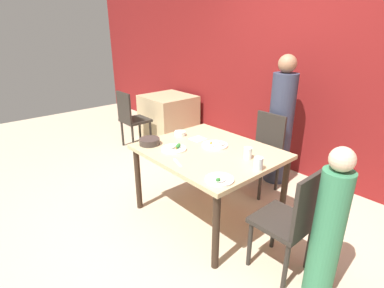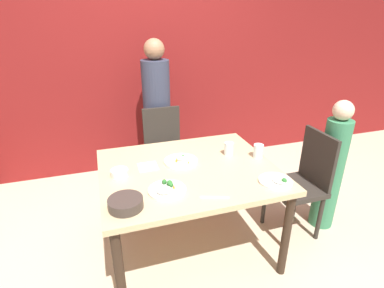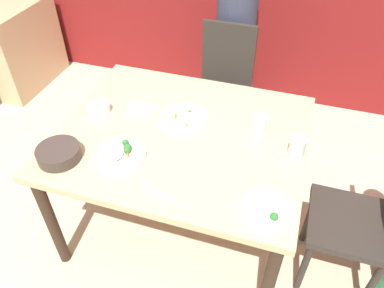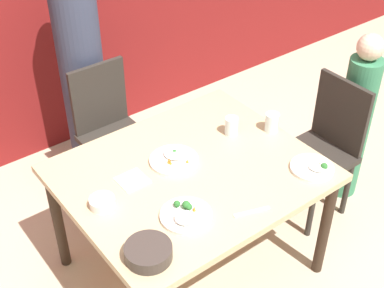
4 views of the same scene
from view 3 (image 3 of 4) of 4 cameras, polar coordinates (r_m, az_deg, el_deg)
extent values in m
plane|color=beige|center=(2.46, -1.27, -11.49)|extent=(10.00, 10.00, 0.00)
cube|color=tan|center=(1.94, -1.58, 1.28)|extent=(1.27, 1.06, 0.04)
cylinder|color=#332319|center=(2.15, -20.62, -11.06)|extent=(0.06, 0.06, 0.69)
cylinder|color=#332319|center=(1.87, 11.58, -20.20)|extent=(0.06, 0.06, 0.69)
cylinder|color=#332319|center=(2.70, -9.83, 3.88)|extent=(0.06, 0.06, 0.69)
cylinder|color=#332319|center=(2.47, 14.94, -1.14)|extent=(0.06, 0.06, 0.69)
cube|color=#2D2823|center=(2.72, 4.31, 7.23)|extent=(0.40, 0.40, 0.04)
cube|color=#2D2823|center=(2.75, 5.57, 13.55)|extent=(0.38, 0.03, 0.45)
cylinder|color=#2D2823|center=(2.76, -0.09, 2.05)|extent=(0.04, 0.04, 0.42)
cylinder|color=#2D2823|center=(2.71, 6.58, 0.69)|extent=(0.04, 0.04, 0.42)
cylinder|color=#2D2823|center=(3.01, 1.83, 5.86)|extent=(0.04, 0.04, 0.42)
cylinder|color=#2D2823|center=(2.96, 7.99, 4.67)|extent=(0.04, 0.04, 0.42)
cube|color=#2D2823|center=(2.06, 22.88, -11.06)|extent=(0.40, 0.40, 0.04)
cylinder|color=#2D2823|center=(2.31, 17.37, -10.69)|extent=(0.04, 0.04, 0.42)
cylinder|color=#2D2823|center=(2.12, 16.65, -17.54)|extent=(0.04, 0.04, 0.42)
cylinder|color=#2D2823|center=(2.37, 25.37, -12.07)|extent=(0.04, 0.04, 0.42)
cylinder|color=#2D2823|center=(2.18, 25.66, -18.86)|extent=(0.04, 0.04, 0.42)
cylinder|color=#33384C|center=(2.93, 6.49, 15.08)|extent=(0.29, 0.29, 1.35)
cylinder|color=#3D332D|center=(1.87, -19.64, -1.36)|extent=(0.21, 0.21, 0.06)
cylinder|color=#BC5123|center=(1.86, -19.83, -0.73)|extent=(0.18, 0.18, 0.01)
cylinder|color=white|center=(1.82, -10.84, -1.70)|extent=(0.24, 0.24, 0.02)
ellipsoid|color=white|center=(1.80, -12.04, -1.56)|extent=(0.10, 0.10, 0.03)
cone|color=orange|center=(1.78, -9.76, -1.56)|extent=(0.02, 0.02, 0.03)
sphere|color=#2D702D|center=(1.80, -9.88, -0.97)|extent=(0.03, 0.03, 0.03)
sphere|color=#2D702D|center=(1.81, -9.79, -0.54)|extent=(0.04, 0.04, 0.04)
sphere|color=#2D702D|center=(1.85, -10.12, 0.24)|extent=(0.03, 0.03, 0.03)
cylinder|color=white|center=(2.01, -1.32, 3.93)|extent=(0.26, 0.26, 0.02)
ellipsoid|color=white|center=(2.01, -0.45, 4.69)|extent=(0.12, 0.12, 0.02)
cone|color=orange|center=(2.00, -2.50, 4.51)|extent=(0.02, 0.02, 0.03)
sphere|color=#2D702D|center=(2.01, -0.33, 4.82)|extent=(0.03, 0.03, 0.03)
cone|color=orange|center=(1.94, -0.85, 3.06)|extent=(0.02, 0.02, 0.02)
cone|color=orange|center=(1.99, -2.58, 4.27)|extent=(0.02, 0.02, 0.03)
cylinder|color=white|center=(1.60, 11.38, -9.80)|extent=(0.23, 0.23, 0.02)
ellipsoid|color=white|center=(1.57, 11.95, -10.11)|extent=(0.10, 0.10, 0.02)
sphere|color=#2D702D|center=(1.54, 12.41, -10.77)|extent=(0.04, 0.04, 0.04)
cone|color=orange|center=(1.57, 12.31, -10.04)|extent=(0.02, 0.02, 0.03)
cylinder|color=white|center=(2.12, -13.99, 5.38)|extent=(0.12, 0.12, 0.05)
cylinder|color=white|center=(2.11, -14.08, 5.84)|extent=(0.11, 0.11, 0.01)
cylinder|color=silver|center=(1.83, 15.77, -0.44)|extent=(0.08, 0.08, 0.11)
cylinder|color=silver|center=(1.92, 10.21, 2.86)|extent=(0.07, 0.07, 0.10)
cube|color=white|center=(2.09, -7.94, 5.10)|extent=(0.14, 0.14, 0.01)
cube|color=silver|center=(1.64, -5.01, -7.48)|extent=(0.18, 0.08, 0.01)
cube|color=tan|center=(3.99, -27.13, 13.45)|extent=(0.80, 0.77, 0.74)
camera|label=1|loc=(1.49, 115.93, -27.18)|focal=28.00mm
camera|label=2|loc=(1.18, -88.40, -10.79)|focal=28.00mm
camera|label=4|loc=(1.87, -94.60, 17.21)|focal=50.00mm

